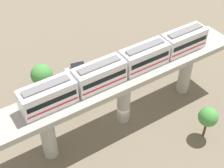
# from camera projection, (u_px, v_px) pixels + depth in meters

# --- Properties ---
(ground_plane) EXTENTS (120.00, 120.00, 0.00)m
(ground_plane) POSITION_uv_depth(u_px,v_px,m) (123.00, 119.00, 48.97)
(ground_plane) COLOR #706654
(viaduct) EXTENTS (5.20, 35.80, 8.69)m
(viaduct) POSITION_uv_depth(u_px,v_px,m) (124.00, 85.00, 44.53)
(viaduct) COLOR #A8A59E
(viaduct) RESTS_ON ground
(train) EXTENTS (2.64, 27.45, 3.24)m
(train) POSITION_uv_depth(u_px,v_px,m) (123.00, 66.00, 42.06)
(train) COLOR silver
(train) RESTS_ON viaduct
(parked_car_silver) EXTENTS (2.71, 4.50, 1.76)m
(parked_car_silver) POSITION_uv_depth(u_px,v_px,m) (78.00, 70.00, 56.42)
(parked_car_silver) COLOR #B2B5BA
(parked_car_silver) RESTS_ON ground
(parked_car_black) EXTENTS (2.29, 4.39, 1.76)m
(parked_car_black) POSITION_uv_depth(u_px,v_px,m) (143.00, 62.00, 58.09)
(parked_car_black) COLOR black
(parked_car_black) RESTS_ON ground
(parked_car_orange) EXTENTS (2.46, 4.44, 1.76)m
(parked_car_orange) POSITION_uv_depth(u_px,v_px,m) (75.00, 104.00, 50.32)
(parked_car_orange) COLOR orange
(parked_car_orange) RESTS_ON ground
(tree_near_viaduct) EXTENTS (2.71, 2.71, 5.13)m
(tree_near_viaduct) POSITION_uv_depth(u_px,v_px,m) (208.00, 117.00, 44.17)
(tree_near_viaduct) COLOR brown
(tree_near_viaduct) RESTS_ON ground
(tree_far_corner) EXTENTS (3.49, 3.49, 5.01)m
(tree_far_corner) POSITION_uv_depth(u_px,v_px,m) (42.00, 75.00, 51.52)
(tree_far_corner) COLOR brown
(tree_far_corner) RESTS_ON ground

